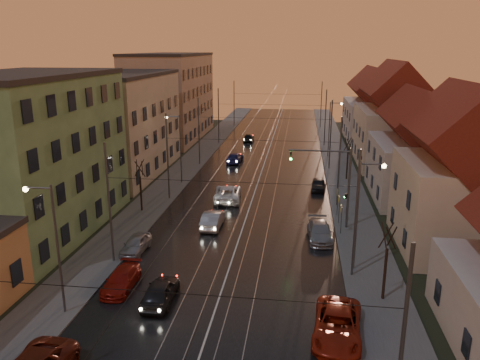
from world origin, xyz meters
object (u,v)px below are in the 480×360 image
at_px(street_lamp_1, 362,205).
at_px(parked_right_1, 320,232).
at_px(driving_car_0, 160,291).
at_px(street_lamp_0, 52,237).
at_px(parked_left_3, 136,244).
at_px(street_lamp_2, 178,142).
at_px(parked_right_0, 337,325).
at_px(driving_car_2, 228,193).
at_px(street_lamp_3, 332,124).
at_px(parked_left_2, 121,280).
at_px(driving_car_1, 213,219).
at_px(parked_right_2, 318,185).
at_px(driving_car_4, 249,138).
at_px(driving_car_3, 235,158).
at_px(traffic_light_mast, 337,178).

xyz_separation_m(street_lamp_1, parked_right_1, (-2.50, 5.32, -4.20)).
bearing_deg(driving_car_0, street_lamp_0, 19.38).
height_order(parked_left_3, parked_right_1, parked_right_1).
relative_size(street_lamp_2, parked_right_0, 1.46).
bearing_deg(street_lamp_2, driving_car_2, -39.85).
relative_size(street_lamp_2, parked_left_3, 2.09).
bearing_deg(street_lamp_1, street_lamp_3, 90.00).
height_order(street_lamp_1, street_lamp_2, same).
distance_m(street_lamp_2, street_lamp_3, 24.24).
xyz_separation_m(street_lamp_0, street_lamp_2, (0.00, 28.00, 0.00)).
bearing_deg(parked_left_2, driving_car_1, 70.55).
bearing_deg(street_lamp_2, parked_right_2, -2.19).
distance_m(driving_car_1, driving_car_2, 7.60).
bearing_deg(parked_left_3, driving_car_1, 51.63).
distance_m(driving_car_4, parked_right_2, 28.80).
distance_m(driving_car_2, driving_car_3, 16.70).
relative_size(parked_left_2, parked_right_2, 1.14).
xyz_separation_m(driving_car_0, driving_car_4, (-0.30, 52.07, -0.04)).
relative_size(traffic_light_mast, driving_car_2, 1.28).
bearing_deg(parked_right_2, driving_car_2, -149.70).
distance_m(traffic_light_mast, parked_right_1, 4.94).
bearing_deg(parked_right_2, street_lamp_3, 85.37).
bearing_deg(parked_right_1, driving_car_0, -135.55).
bearing_deg(driving_car_3, traffic_light_mast, 120.70).
height_order(street_lamp_2, driving_car_4, street_lamp_2).
bearing_deg(driving_car_3, street_lamp_3, -156.64).
bearing_deg(street_lamp_1, parked_left_3, 176.62).
bearing_deg(parked_right_0, street_lamp_1, 82.12).
relative_size(street_lamp_2, traffic_light_mast, 1.11).
height_order(driving_car_0, parked_right_2, driving_car_0).
bearing_deg(driving_car_4, street_lamp_3, 141.59).
bearing_deg(parked_right_1, parked_right_0, -91.52).
relative_size(street_lamp_3, parked_left_2, 1.89).
bearing_deg(parked_left_3, street_lamp_1, -1.78).
height_order(street_lamp_0, street_lamp_1, same).
xyz_separation_m(street_lamp_3, parked_right_0, (-2.02, -44.33, -4.12)).
xyz_separation_m(traffic_light_mast, driving_car_3, (-12.10, 23.12, -3.93)).
height_order(driving_car_0, driving_car_1, driving_car_1).
distance_m(traffic_light_mast, driving_car_4, 40.10).
bearing_deg(street_lamp_3, traffic_light_mast, -92.27).
relative_size(street_lamp_1, street_lamp_3, 1.00).
distance_m(street_lamp_2, driving_car_1, 15.19).
bearing_deg(street_lamp_3, driving_car_3, -159.72).
height_order(driving_car_3, parked_right_0, parked_right_0).
bearing_deg(driving_car_3, parked_right_0, 108.92).
relative_size(street_lamp_1, driving_car_4, 1.99).
xyz_separation_m(street_lamp_0, parked_right_2, (16.02, 27.39, -4.25)).
bearing_deg(driving_car_1, parked_right_2, -126.77).
relative_size(street_lamp_0, street_lamp_3, 1.00).
distance_m(driving_car_1, driving_car_3, 24.26).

